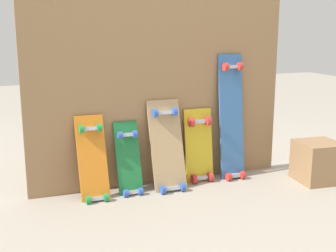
{
  "coord_description": "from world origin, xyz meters",
  "views": [
    {
      "loc": [
        -1.05,
        -2.78,
        1.08
      ],
      "look_at": [
        0.0,
        -0.07,
        0.43
      ],
      "focal_mm": 47.94,
      "sensor_mm": 36.0,
      "label": 1
    }
  ],
  "objects_px": {
    "skateboard_orange": "(93,164)",
    "skateboard_yellow": "(199,150)",
    "wooden_crate": "(318,162)",
    "skateboard_green": "(129,163)",
    "skateboard_blue": "(232,122)",
    "skateboard_natural": "(167,150)"
  },
  "relations": [
    {
      "from": "skateboard_green",
      "to": "skateboard_natural",
      "type": "xyz_separation_m",
      "value": [
        0.26,
        -0.02,
        0.07
      ]
    },
    {
      "from": "skateboard_natural",
      "to": "wooden_crate",
      "type": "distance_m",
      "value": 1.08
    },
    {
      "from": "skateboard_orange",
      "to": "skateboard_blue",
      "type": "xyz_separation_m",
      "value": [
        1.02,
        0.04,
        0.19
      ]
    },
    {
      "from": "skateboard_orange",
      "to": "skateboard_yellow",
      "type": "height_order",
      "value": "skateboard_orange"
    },
    {
      "from": "skateboard_yellow",
      "to": "skateboard_orange",
      "type": "bearing_deg",
      "value": -176.13
    },
    {
      "from": "skateboard_green",
      "to": "skateboard_natural",
      "type": "distance_m",
      "value": 0.27
    },
    {
      "from": "skateboard_orange",
      "to": "wooden_crate",
      "type": "bearing_deg",
      "value": -9.88
    },
    {
      "from": "skateboard_blue",
      "to": "skateboard_orange",
      "type": "bearing_deg",
      "value": -177.8
    },
    {
      "from": "skateboard_green",
      "to": "skateboard_yellow",
      "type": "xyz_separation_m",
      "value": [
        0.53,
        0.04,
        0.03
      ]
    },
    {
      "from": "skateboard_orange",
      "to": "skateboard_green",
      "type": "relative_size",
      "value": 1.11
    },
    {
      "from": "skateboard_natural",
      "to": "wooden_crate",
      "type": "height_order",
      "value": "skateboard_natural"
    },
    {
      "from": "skateboard_natural",
      "to": "skateboard_yellow",
      "type": "distance_m",
      "value": 0.27
    },
    {
      "from": "wooden_crate",
      "to": "skateboard_green",
      "type": "bearing_deg",
      "value": 167.79
    },
    {
      "from": "skateboard_orange",
      "to": "skateboard_green",
      "type": "bearing_deg",
      "value": 3.09
    },
    {
      "from": "skateboard_orange",
      "to": "skateboard_natural",
      "type": "relative_size",
      "value": 0.9
    },
    {
      "from": "skateboard_blue",
      "to": "wooden_crate",
      "type": "relative_size",
      "value": 3.35
    },
    {
      "from": "skateboard_natural",
      "to": "wooden_crate",
      "type": "relative_size",
      "value": 2.33
    },
    {
      "from": "skateboard_natural",
      "to": "skateboard_blue",
      "type": "height_order",
      "value": "skateboard_blue"
    },
    {
      "from": "skateboard_natural",
      "to": "skateboard_yellow",
      "type": "bearing_deg",
      "value": 12.13
    },
    {
      "from": "skateboard_natural",
      "to": "skateboard_yellow",
      "type": "xyz_separation_m",
      "value": [
        0.26,
        0.06,
        -0.04
      ]
    },
    {
      "from": "skateboard_orange",
      "to": "skateboard_yellow",
      "type": "bearing_deg",
      "value": 3.87
    },
    {
      "from": "skateboard_orange",
      "to": "skateboard_blue",
      "type": "relative_size",
      "value": 0.63
    }
  ]
}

